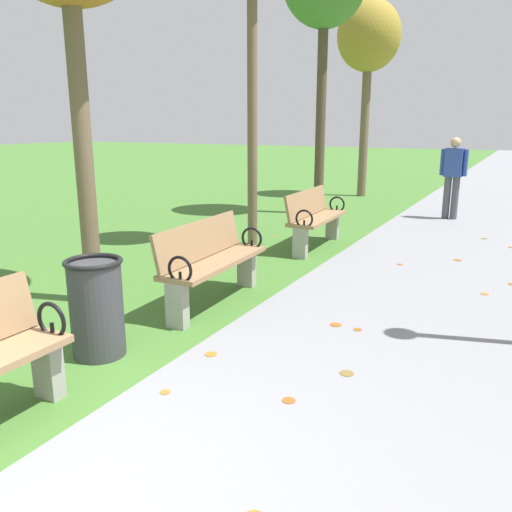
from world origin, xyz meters
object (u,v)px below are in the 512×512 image
object	(u,v)px
park_bench_2	(211,261)
trash_bin	(97,307)
tree_5	(369,39)
pedestrian_walking	(453,174)
park_bench_3	(315,217)

from	to	relation	value
park_bench_2	trash_bin	xyz separation A→B (m)	(-0.15, -1.55, -0.06)
tree_5	trash_bin	xyz separation A→B (m)	(0.97, -10.81, -3.53)
pedestrian_walking	trash_bin	bearing A→B (deg)	-101.58
park_bench_3	trash_bin	world-z (taller)	park_bench_3
park_bench_2	pedestrian_walking	world-z (taller)	pedestrian_walking
park_bench_2	tree_5	size ratio (longest dim) A/B	0.33
park_bench_2	tree_5	distance (m)	9.95
park_bench_3	pedestrian_walking	xyz separation A→B (m)	(1.52, 3.58, 0.44)
tree_5	park_bench_2	bearing A→B (deg)	-83.12
park_bench_2	pedestrian_walking	size ratio (longest dim) A/B	1.00
tree_5	trash_bin	world-z (taller)	tree_5
park_bench_3	pedestrian_walking	size ratio (longest dim) A/B	1.00
trash_bin	park_bench_3	bearing A→B (deg)	88.15
park_bench_2	park_bench_3	bearing A→B (deg)	90.00
park_bench_2	trash_bin	bearing A→B (deg)	-95.43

